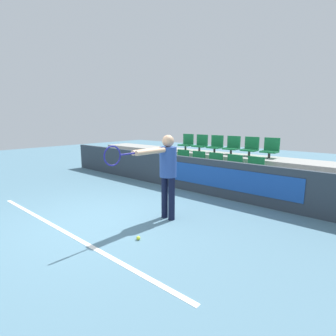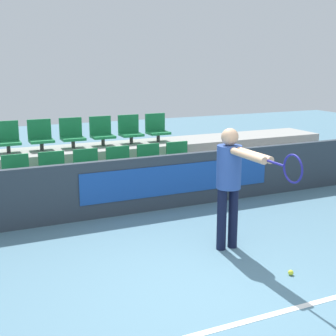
{
  "view_description": "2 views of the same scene",
  "coord_description": "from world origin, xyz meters",
  "px_view_note": "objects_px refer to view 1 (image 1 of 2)",
  "views": [
    {
      "loc": [
        4.18,
        -2.67,
        1.95
      ],
      "look_at": [
        -0.03,
        2.17,
        0.76
      ],
      "focal_mm": 28.0,
      "sensor_mm": 36.0,
      "label": 1
    },
    {
      "loc": [
        -2.36,
        -4.06,
        2.53
      ],
      "look_at": [
        0.49,
        2.13,
        0.96
      ],
      "focal_mm": 50.0,
      "sensor_mm": 36.0,
      "label": 2
    }
  ],
  "objects_px": {
    "stadium_chair_1": "(181,160)",
    "stadium_chair_8": "(216,145)",
    "stadium_chair_7": "(201,144)",
    "stadium_chair_3": "(214,164)",
    "stadium_chair_0": "(167,158)",
    "stadium_chair_4": "(233,166)",
    "stadium_chair_10": "(250,147)",
    "stadium_chair_11": "(270,149)",
    "tennis_player": "(165,168)",
    "stadium_chair_9": "(232,146)",
    "tennis_ball": "(138,238)",
    "stadium_chair_5": "(254,169)",
    "stadium_chair_6": "(187,143)",
    "stadium_chair_2": "(197,162)"
  },
  "relations": [
    {
      "from": "stadium_chair_8",
      "to": "stadium_chair_11",
      "type": "xyz_separation_m",
      "value": [
        1.79,
        0.0,
        0.0
      ]
    },
    {
      "from": "stadium_chair_5",
      "to": "stadium_chair_8",
      "type": "bearing_deg",
      "value": 149.39
    },
    {
      "from": "stadium_chair_9",
      "to": "tennis_player",
      "type": "relative_size",
      "value": 0.34
    },
    {
      "from": "stadium_chair_7",
      "to": "stadium_chair_3",
      "type": "bearing_deg",
      "value": -41.58
    },
    {
      "from": "stadium_chair_3",
      "to": "stadium_chair_11",
      "type": "relative_size",
      "value": 1.0
    },
    {
      "from": "stadium_chair_1",
      "to": "tennis_player",
      "type": "distance_m",
      "value": 3.34
    },
    {
      "from": "stadium_chair_1",
      "to": "stadium_chair_8",
      "type": "xyz_separation_m",
      "value": [
        0.6,
        1.06,
        0.44
      ]
    },
    {
      "from": "stadium_chair_0",
      "to": "stadium_chair_4",
      "type": "bearing_deg",
      "value": 0.0
    },
    {
      "from": "stadium_chair_6",
      "to": "stadium_chair_9",
      "type": "relative_size",
      "value": 1.0
    },
    {
      "from": "stadium_chair_6",
      "to": "stadium_chair_11",
      "type": "bearing_deg",
      "value": 0.0
    },
    {
      "from": "tennis_player",
      "to": "stadium_chair_6",
      "type": "bearing_deg",
      "value": 122.65
    },
    {
      "from": "stadium_chair_0",
      "to": "stadium_chair_11",
      "type": "relative_size",
      "value": 1.0
    },
    {
      "from": "stadium_chair_10",
      "to": "stadium_chair_11",
      "type": "height_order",
      "value": "same"
    },
    {
      "from": "stadium_chair_7",
      "to": "tennis_player",
      "type": "bearing_deg",
      "value": -64.93
    },
    {
      "from": "stadium_chair_2",
      "to": "stadium_chair_3",
      "type": "xyz_separation_m",
      "value": [
        0.6,
        0.0,
        0.0
      ]
    },
    {
      "from": "stadium_chair_1",
      "to": "stadium_chair_10",
      "type": "relative_size",
      "value": 1.0
    },
    {
      "from": "tennis_ball",
      "to": "stadium_chair_2",
      "type": "bearing_deg",
      "value": 111.3
    },
    {
      "from": "stadium_chair_6",
      "to": "stadium_chair_11",
      "type": "height_order",
      "value": "same"
    },
    {
      "from": "stadium_chair_6",
      "to": "stadium_chair_0",
      "type": "bearing_deg",
      "value": -90.0
    },
    {
      "from": "stadium_chair_4",
      "to": "tennis_ball",
      "type": "bearing_deg",
      "value": -85.9
    },
    {
      "from": "stadium_chair_3",
      "to": "stadium_chair_10",
      "type": "bearing_deg",
      "value": 60.6
    },
    {
      "from": "stadium_chair_11",
      "to": "tennis_player",
      "type": "distance_m",
      "value": 3.9
    },
    {
      "from": "stadium_chair_3",
      "to": "stadium_chair_7",
      "type": "bearing_deg",
      "value": 138.42
    },
    {
      "from": "stadium_chair_4",
      "to": "stadium_chair_7",
      "type": "distance_m",
      "value": 2.13
    },
    {
      "from": "stadium_chair_1",
      "to": "stadium_chair_9",
      "type": "xyz_separation_m",
      "value": [
        1.2,
        1.06,
        0.44
      ]
    },
    {
      "from": "stadium_chair_5",
      "to": "tennis_ball",
      "type": "relative_size",
      "value": 8.65
    },
    {
      "from": "stadium_chair_6",
      "to": "stadium_chair_8",
      "type": "xyz_separation_m",
      "value": [
        1.2,
        0.0,
        0.0
      ]
    },
    {
      "from": "stadium_chair_11",
      "to": "tennis_player",
      "type": "relative_size",
      "value": 0.34
    },
    {
      "from": "stadium_chair_4",
      "to": "stadium_chair_10",
      "type": "distance_m",
      "value": 1.15
    },
    {
      "from": "stadium_chair_7",
      "to": "tennis_ball",
      "type": "bearing_deg",
      "value": -66.82
    },
    {
      "from": "stadium_chair_3",
      "to": "stadium_chair_4",
      "type": "bearing_deg",
      "value": 0.0
    },
    {
      "from": "tennis_ball",
      "to": "stadium_chair_0",
      "type": "bearing_deg",
      "value": 125.3
    },
    {
      "from": "stadium_chair_5",
      "to": "stadium_chair_9",
      "type": "height_order",
      "value": "stadium_chair_9"
    },
    {
      "from": "stadium_chair_0",
      "to": "stadium_chair_9",
      "type": "height_order",
      "value": "stadium_chair_9"
    },
    {
      "from": "tennis_ball",
      "to": "stadium_chair_7",
      "type": "bearing_deg",
      "value": 113.18
    },
    {
      "from": "tennis_player",
      "to": "stadium_chair_9",
      "type": "bearing_deg",
      "value": 99.67
    },
    {
      "from": "stadium_chair_1",
      "to": "stadium_chair_6",
      "type": "xyz_separation_m",
      "value": [
        -0.6,
        1.06,
        0.44
      ]
    },
    {
      "from": "stadium_chair_3",
      "to": "tennis_ball",
      "type": "bearing_deg",
      "value": -77.0
    },
    {
      "from": "stadium_chair_4",
      "to": "stadium_chair_9",
      "type": "distance_m",
      "value": 1.29
    },
    {
      "from": "stadium_chair_11",
      "to": "stadium_chair_1",
      "type": "bearing_deg",
      "value": -156.07
    },
    {
      "from": "stadium_chair_8",
      "to": "stadium_chair_2",
      "type": "bearing_deg",
      "value": -90.0
    },
    {
      "from": "stadium_chair_0",
      "to": "tennis_ball",
      "type": "height_order",
      "value": "stadium_chair_0"
    },
    {
      "from": "stadium_chair_1",
      "to": "stadium_chair_8",
      "type": "bearing_deg",
      "value": 60.6
    },
    {
      "from": "stadium_chair_1",
      "to": "stadium_chair_2",
      "type": "xyz_separation_m",
      "value": [
        0.6,
        0.0,
        0.0
      ]
    },
    {
      "from": "tennis_player",
      "to": "stadium_chair_11",
      "type": "bearing_deg",
      "value": 82.02
    },
    {
      "from": "stadium_chair_9",
      "to": "stadium_chair_5",
      "type": "bearing_deg",
      "value": -41.58
    },
    {
      "from": "stadium_chair_0",
      "to": "stadium_chair_8",
      "type": "bearing_deg",
      "value": 41.58
    },
    {
      "from": "stadium_chair_0",
      "to": "stadium_chair_10",
      "type": "xyz_separation_m",
      "value": [
        2.39,
        1.06,
        0.44
      ]
    },
    {
      "from": "stadium_chair_7",
      "to": "stadium_chair_10",
      "type": "xyz_separation_m",
      "value": [
        1.79,
        0.0,
        0.0
      ]
    },
    {
      "from": "stadium_chair_1",
      "to": "stadium_chair_10",
      "type": "xyz_separation_m",
      "value": [
        1.79,
        1.06,
        0.44
      ]
    }
  ]
}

